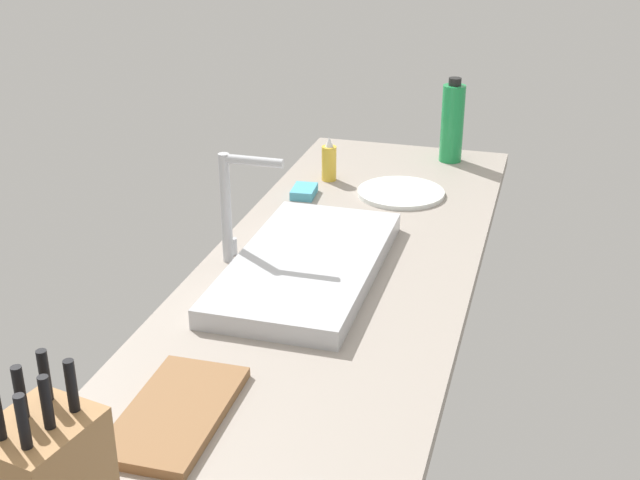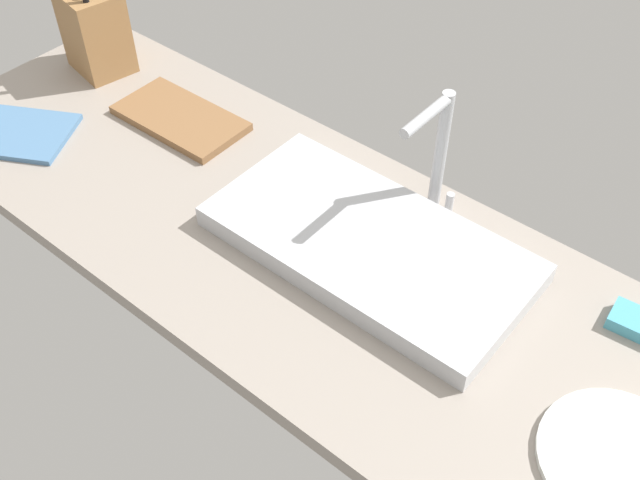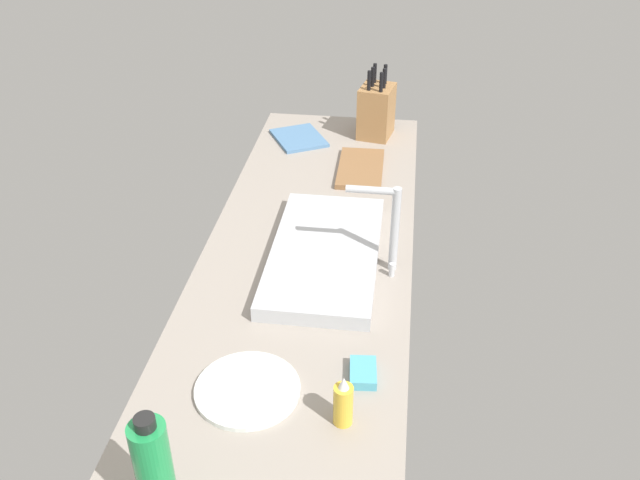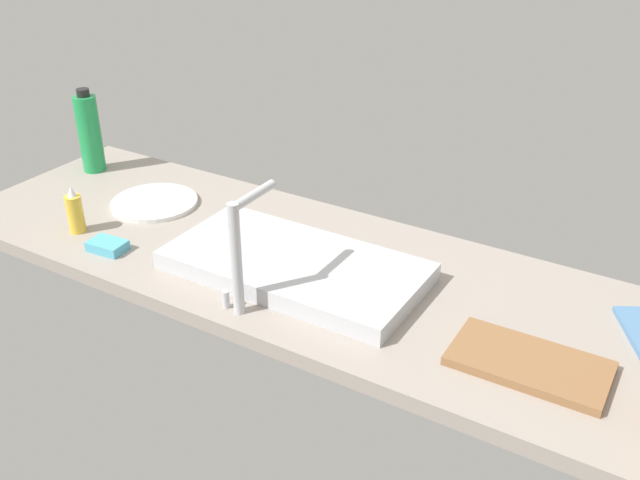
{
  "view_description": "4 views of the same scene",
  "coord_description": "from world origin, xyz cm",
  "views": [
    {
      "loc": [
        -156.6,
        -43.1,
        86.95
      ],
      "look_at": [
        3.58,
        2.66,
        11.89
      ],
      "focal_mm": 47.86,
      "sensor_mm": 36.0,
      "label": 1
    },
    {
      "loc": [
        56.5,
        -72.86,
        102.29
      ],
      "look_at": [
        -0.93,
        -3.29,
        10.8
      ],
      "focal_mm": 41.8,
      "sensor_mm": 36.0,
      "label": 2
    },
    {
      "loc": [
        161.96,
        25.14,
        114.55
      ],
      "look_at": [
        5.9,
        4.46,
        11.84
      ],
      "focal_mm": 38.52,
      "sensor_mm": 36.0,
      "label": 3
    },
    {
      "loc": [
        -74.85,
        123.25,
        89.71
      ],
      "look_at": [
        -1.91,
        3.15,
        12.73
      ],
      "focal_mm": 40.39,
      "sensor_mm": 36.0,
      "label": 4
    }
  ],
  "objects": [
    {
      "name": "water_bottle",
      "position": [
        88.3,
        -13.8,
        15.33
      ],
      "size": [
        6.72,
        6.72,
        25.14
      ],
      "color": "#1E8E47",
      "rests_on": "countertop_slab"
    },
    {
      "name": "faucet",
      "position": [
        5.1,
        22.88,
        18.67
      ],
      "size": [
        5.5,
        14.66,
        25.4
      ],
      "color": "#B7BABF",
      "rests_on": "countertop_slab"
    },
    {
      "name": "dish_sponge",
      "position": [
        48.27,
        19.91,
        4.7
      ],
      "size": [
        9.5,
        6.77,
        2.4
      ],
      "primitive_type": "cube",
      "rotation": [
        0.0,
        0.0,
        0.09
      ],
      "color": "#4CA3BC",
      "rests_on": "countertop_slab"
    },
    {
      "name": "sink_basin",
      "position": [
        3.33,
        5.54,
        5.63
      ],
      "size": [
        58.94,
        29.77,
        4.25
      ],
      "primitive_type": "cube",
      "color": "#B7BABF",
      "rests_on": "countertop_slab"
    },
    {
      "name": "soap_bottle",
      "position": [
        62.07,
        16.74,
        8.92
      ],
      "size": [
        4.18,
        4.18,
        12.64
      ],
      "color": "gold",
      "rests_on": "countertop_slab"
    },
    {
      "name": "dinner_plate",
      "position": [
        56.2,
        -5.05,
        4.1
      ],
      "size": [
        23.52,
        23.52,
        1.2
      ],
      "primitive_type": "cylinder",
      "color": "silver",
      "rests_on": "countertop_slab"
    },
    {
      "name": "countertop_slab",
      "position": [
        0.0,
        0.0,
        1.75
      ],
      "size": [
        199.23,
        60.37,
        3.5
      ],
      "primitive_type": "cube",
      "color": "gray",
      "rests_on": "ground"
    },
    {
      "name": "cutting_board",
      "position": [
        -52.74,
        11.03,
        4.4
      ],
      "size": [
        29.51,
        15.89,
        1.8
      ],
      "primitive_type": "cube",
      "rotation": [
        0.0,
        0.0,
        0.02
      ],
      "color": "brown",
      "rests_on": "countertop_slab"
    }
  ]
}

